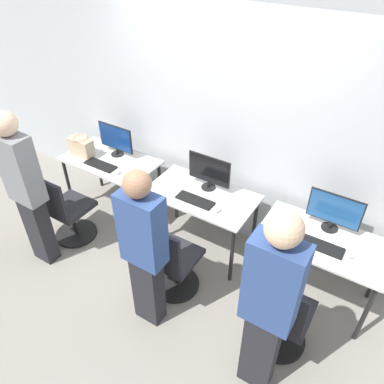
# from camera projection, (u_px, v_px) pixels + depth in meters

# --- Properties ---
(ground_plane) EXTENTS (20.00, 20.00, 0.00)m
(ground_plane) POSITION_uv_depth(u_px,v_px,m) (186.00, 262.00, 4.09)
(ground_plane) COLOR gray
(wall_back) EXTENTS (12.00, 0.05, 2.80)m
(wall_back) POSITION_uv_depth(u_px,v_px,m) (225.00, 119.00, 3.76)
(wall_back) COLOR #B7BCC1
(wall_back) RESTS_ON ground_plane
(desk_left) EXTENTS (1.13, 0.63, 0.74)m
(desk_left) POSITION_uv_depth(u_px,v_px,m) (111.00, 166.00, 4.45)
(desk_left) COLOR silver
(desk_left) RESTS_ON ground_plane
(monitor_left) EXTENTS (0.48, 0.15, 0.38)m
(monitor_left) POSITION_uv_depth(u_px,v_px,m) (116.00, 139.00, 4.37)
(monitor_left) COLOR black
(monitor_left) RESTS_ON desk_left
(keyboard_left) EXTENTS (0.40, 0.14, 0.02)m
(keyboard_left) POSITION_uv_depth(u_px,v_px,m) (100.00, 165.00, 4.29)
(keyboard_left) COLOR black
(keyboard_left) RESTS_ON desk_left
(mouse_left) EXTENTS (0.06, 0.09, 0.03)m
(mouse_left) POSITION_uv_depth(u_px,v_px,m) (117.00, 173.00, 4.16)
(mouse_left) COLOR silver
(mouse_left) RESTS_ON desk_left
(office_chair_left) EXTENTS (0.48, 0.48, 0.89)m
(office_chair_left) POSITION_uv_depth(u_px,v_px,m) (67.00, 213.00, 4.20)
(office_chair_left) COLOR black
(office_chair_left) RESTS_ON ground_plane
(person_left) EXTENTS (0.36, 0.23, 1.74)m
(person_left) POSITION_uv_depth(u_px,v_px,m) (25.00, 186.00, 3.59)
(person_left) COLOR #232328
(person_left) RESTS_ON ground_plane
(desk_center) EXTENTS (1.13, 0.63, 0.74)m
(desk_center) POSITION_uv_depth(u_px,v_px,m) (202.00, 201.00, 3.92)
(desk_center) COLOR silver
(desk_center) RESTS_ON ground_plane
(monitor_center) EXTENTS (0.48, 0.15, 0.38)m
(monitor_center) POSITION_uv_depth(u_px,v_px,m) (209.00, 171.00, 3.83)
(monitor_center) COLOR black
(monitor_center) RESTS_ON desk_center
(keyboard_center) EXTENTS (0.40, 0.14, 0.02)m
(keyboard_center) POSITION_uv_depth(u_px,v_px,m) (195.00, 200.00, 3.77)
(keyboard_center) COLOR black
(keyboard_center) RESTS_ON desk_center
(mouse_center) EXTENTS (0.06, 0.09, 0.03)m
(mouse_center) POSITION_uv_depth(u_px,v_px,m) (218.00, 210.00, 3.64)
(mouse_center) COLOR silver
(mouse_center) RESTS_ON desk_center
(office_chair_center) EXTENTS (0.48, 0.48, 0.89)m
(office_chair_center) POSITION_uv_depth(u_px,v_px,m) (172.00, 264.00, 3.60)
(office_chair_center) COLOR black
(office_chair_center) RESTS_ON ground_plane
(person_center) EXTENTS (0.36, 0.22, 1.64)m
(person_center) POSITION_uv_depth(u_px,v_px,m) (144.00, 248.00, 3.03)
(person_center) COLOR #232328
(person_center) RESTS_ON ground_plane
(desk_right) EXTENTS (1.13, 0.63, 0.74)m
(desk_right) POSITION_uv_depth(u_px,v_px,m) (321.00, 247.00, 3.38)
(desk_right) COLOR silver
(desk_right) RESTS_ON ground_plane
(monitor_right) EXTENTS (0.48, 0.15, 0.38)m
(monitor_right) POSITION_uv_depth(u_px,v_px,m) (334.00, 211.00, 3.33)
(monitor_right) COLOR black
(monitor_right) RESTS_ON desk_right
(keyboard_right) EXTENTS (0.40, 0.14, 0.02)m
(keyboard_right) POSITION_uv_depth(u_px,v_px,m) (320.00, 246.00, 3.26)
(keyboard_right) COLOR black
(keyboard_right) RESTS_ON desk_right
(mouse_right) EXTENTS (0.06, 0.09, 0.03)m
(mouse_right) POSITION_uv_depth(u_px,v_px,m) (351.00, 255.00, 3.16)
(mouse_right) COLOR silver
(mouse_right) RESTS_ON desk_right
(office_chair_right) EXTENTS (0.48, 0.48, 0.89)m
(office_chair_right) POSITION_uv_depth(u_px,v_px,m) (281.00, 320.00, 3.11)
(office_chair_right) COLOR black
(office_chair_right) RESTS_ON ground_plane
(person_right) EXTENTS (0.36, 0.23, 1.77)m
(person_right) POSITION_uv_depth(u_px,v_px,m) (269.00, 303.00, 2.50)
(person_right) COLOR #232328
(person_right) RESTS_ON ground_plane
(handbag) EXTENTS (0.30, 0.18, 0.25)m
(handbag) POSITION_uv_depth(u_px,v_px,m) (81.00, 147.00, 4.41)
(handbag) COLOR tan
(handbag) RESTS_ON desk_left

